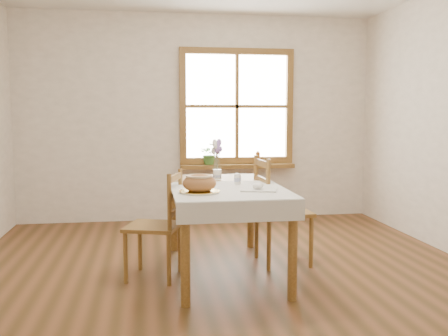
# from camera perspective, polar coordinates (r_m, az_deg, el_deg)

# --- Properties ---
(ground) EXTENTS (5.00, 5.00, 0.00)m
(ground) POSITION_cam_1_polar(r_m,az_deg,el_deg) (4.13, 0.65, -12.97)
(ground) COLOR brown
(ground) RESTS_ON ground
(room_walls) EXTENTS (4.60, 5.10, 2.65)m
(room_walls) POSITION_cam_1_polar(r_m,az_deg,el_deg) (3.92, 0.68, 11.34)
(room_walls) COLOR white
(room_walls) RESTS_ON ground
(window) EXTENTS (1.46, 0.08, 1.46)m
(window) POSITION_cam_1_polar(r_m,az_deg,el_deg) (6.42, 1.47, 7.05)
(window) COLOR olive
(window) RESTS_ON ground
(window_sill) EXTENTS (1.46, 0.20, 0.05)m
(window_sill) POSITION_cam_1_polar(r_m,az_deg,el_deg) (6.38, 1.56, 0.22)
(window_sill) COLOR olive
(window_sill) RESTS_ON ground
(dining_table) EXTENTS (0.90, 1.60, 0.75)m
(dining_table) POSITION_cam_1_polar(r_m,az_deg,el_deg) (4.25, 0.00, -3.15)
(dining_table) COLOR olive
(dining_table) RESTS_ON ground
(table_linen) EXTENTS (0.91, 0.99, 0.01)m
(table_linen) POSITION_cam_1_polar(r_m,az_deg,el_deg) (3.94, 0.68, -2.57)
(table_linen) COLOR silver
(table_linen) RESTS_ON dining_table
(chair_left) EXTENTS (0.54, 0.53, 0.89)m
(chair_left) POSITION_cam_1_polar(r_m,az_deg,el_deg) (4.18, -8.10, -6.43)
(chair_left) COLOR olive
(chair_left) RESTS_ON ground
(chair_right) EXTENTS (0.50, 0.48, 0.97)m
(chair_right) POSITION_cam_1_polar(r_m,az_deg,el_deg) (4.57, 6.79, -4.81)
(chair_right) COLOR olive
(chair_right) RESTS_ON ground
(bread_plate) EXTENTS (0.39, 0.39, 0.02)m
(bread_plate) POSITION_cam_1_polar(r_m,az_deg,el_deg) (3.79, -2.82, -2.74)
(bread_plate) COLOR silver
(bread_plate) RESTS_ON table_linen
(bread_loaf) EXTENTS (0.26, 0.26, 0.14)m
(bread_loaf) POSITION_cam_1_polar(r_m,az_deg,el_deg) (3.78, -2.83, -1.56)
(bread_loaf) COLOR #A9723C
(bread_loaf) RESTS_ON bread_plate
(egg_napkin) EXTENTS (0.33, 0.30, 0.01)m
(egg_napkin) POSITION_cam_1_polar(r_m,az_deg,el_deg) (3.92, 4.01, -2.46)
(egg_napkin) COLOR silver
(egg_napkin) RESTS_ON table_linen
(eggs) EXTENTS (0.26, 0.24, 0.05)m
(eggs) POSITION_cam_1_polar(r_m,az_deg,el_deg) (3.92, 4.02, -2.03)
(eggs) COLOR white
(eggs) RESTS_ON egg_napkin
(salt_shaker) EXTENTS (0.06, 0.06, 0.10)m
(salt_shaker) POSITION_cam_1_polar(r_m,az_deg,el_deg) (4.23, 1.51, -1.23)
(salt_shaker) COLOR silver
(salt_shaker) RESTS_ON table_linen
(pepper_shaker) EXTENTS (0.06, 0.06, 0.09)m
(pepper_shaker) POSITION_cam_1_polar(r_m,az_deg,el_deg) (4.26, 1.63, -1.21)
(pepper_shaker) COLOR silver
(pepper_shaker) RESTS_ON table_linen
(flower_vase) EXTENTS (0.10, 0.10, 0.09)m
(flower_vase) POSITION_cam_1_polar(r_m,az_deg,el_deg) (4.60, -0.78, -0.81)
(flower_vase) COLOR silver
(flower_vase) RESTS_ON dining_table
(lavender_bouquet) EXTENTS (0.14, 0.14, 0.27)m
(lavender_bouquet) POSITION_cam_1_polar(r_m,az_deg,el_deg) (4.58, -0.78, 1.39)
(lavender_bouquet) COLOR #815EA7
(lavender_bouquet) RESTS_ON flower_vase
(potted_plant) EXTENTS (0.26, 0.28, 0.21)m
(potted_plant) POSITION_cam_1_polar(r_m,az_deg,el_deg) (6.32, -1.64, 1.36)
(potted_plant) COLOR #417930
(potted_plant) RESTS_ON window_sill
(amber_bottle) EXTENTS (0.06, 0.06, 0.17)m
(amber_bottle) POSITION_cam_1_polar(r_m,az_deg,el_deg) (6.43, 3.88, 1.21)
(amber_bottle) COLOR #A95E1F
(amber_bottle) RESTS_ON window_sill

